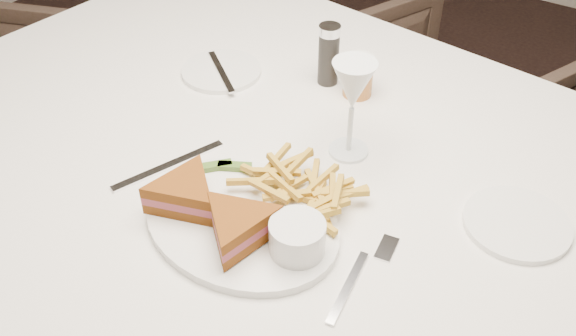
# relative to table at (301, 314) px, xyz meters

# --- Properties ---
(table) EXTENTS (1.73, 1.27, 0.75)m
(table) POSITION_rel_table_xyz_m (0.00, 0.00, 0.00)
(table) COLOR silver
(table) RESTS_ON ground
(chair_far) EXTENTS (0.77, 0.75, 0.62)m
(chair_far) POSITION_rel_table_xyz_m (-0.09, 0.87, -0.07)
(chair_far) COLOR #403027
(chair_far) RESTS_ON ground
(table_setting) EXTENTS (0.80, 0.62, 0.18)m
(table_setting) POSITION_rel_table_xyz_m (-0.01, -0.05, 0.41)
(table_setting) COLOR white
(table_setting) RESTS_ON table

